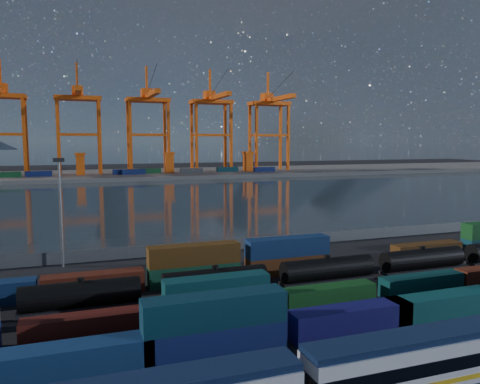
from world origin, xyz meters
name	(u,v)px	position (x,y,z in m)	size (l,w,h in m)	color
ground	(323,299)	(0.00, 0.00, 0.00)	(700.00, 700.00, 0.00)	black
harbor_water	(165,199)	(0.00, 105.00, 0.01)	(700.00, 700.00, 0.00)	#273238
far_quay	(129,174)	(0.00, 210.00, 1.00)	(700.00, 70.00, 2.00)	#514F4C
distant_mountains	(100,80)	(63.02, 1600.00, 220.29)	(2470.00, 1100.00, 520.00)	#1E2630
container_row_south	(313,320)	(-6.74, -9.94, 2.00)	(140.54, 2.63, 5.60)	#393A3E
container_row_mid	(374,287)	(5.69, -2.40, 1.60)	(141.40, 2.30, 4.90)	#44494A
container_row_north	(356,254)	(12.12, 11.35, 1.96)	(141.58, 2.51, 5.35)	navy
tanker_string	(215,282)	(-12.15, 4.72, 2.05)	(137.27, 2.85, 4.08)	black
waterfront_fence	(244,244)	(0.00, 28.00, 1.00)	(160.12, 0.12, 2.20)	#595B5E
yard_light_mast	(61,207)	(-30.00, 26.00, 9.30)	(1.60, 0.40, 16.60)	slate
gantry_cranes	(114,108)	(-7.50, 203.45, 35.89)	(197.52, 43.23, 58.54)	#EF5710
quay_containers	(110,172)	(-11.00, 195.46, 3.30)	(172.58, 10.99, 2.60)	navy
straddle_carriers	(126,163)	(-2.50, 200.00, 7.82)	(140.00, 7.00, 11.10)	#EF5710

